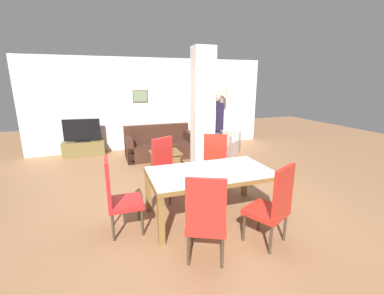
# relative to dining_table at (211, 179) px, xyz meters

# --- Properties ---
(ground_plane) EXTENTS (18.00, 18.00, 0.00)m
(ground_plane) POSITION_rel_dining_table_xyz_m (0.00, 0.00, -0.61)
(ground_plane) COLOR #9A6B47
(back_wall) EXTENTS (7.20, 0.09, 2.70)m
(back_wall) POSITION_rel_dining_table_xyz_m (-0.00, 4.53, 0.75)
(back_wall) COLOR silver
(back_wall) RESTS_ON ground_plane
(divider_pillar) EXTENTS (0.43, 0.33, 2.70)m
(divider_pillar) POSITION_rel_dining_table_xyz_m (0.48, 1.56, 0.74)
(divider_pillar) COLOR silver
(divider_pillar) RESTS_ON ground_plane
(dining_table) EXTENTS (1.85, 1.04, 0.74)m
(dining_table) POSITION_rel_dining_table_xyz_m (0.00, 0.00, 0.00)
(dining_table) COLOR brown
(dining_table) RESTS_ON ground_plane
(dining_chair_near_right) EXTENTS (0.62, 0.62, 1.08)m
(dining_chair_near_right) POSITION_rel_dining_table_xyz_m (0.46, -0.92, -0.04)
(dining_chair_near_right) COLOR red
(dining_chair_near_right) RESTS_ON ground_plane
(dining_chair_head_left) EXTENTS (0.46, 0.46, 1.08)m
(dining_chair_head_left) POSITION_rel_dining_table_xyz_m (-1.35, 0.00, -0.04)
(dining_chair_head_left) COLOR red
(dining_chair_head_left) RESTS_ON ground_plane
(dining_chair_far_left) EXTENTS (0.62, 0.62, 1.08)m
(dining_chair_far_left) POSITION_rel_dining_table_xyz_m (-0.46, 0.91, -0.04)
(dining_chair_far_left) COLOR red
(dining_chair_far_left) RESTS_ON ground_plane
(dining_chair_far_right) EXTENTS (0.62, 0.62, 1.08)m
(dining_chair_far_right) POSITION_rel_dining_table_xyz_m (0.46, 0.88, -0.04)
(dining_chair_far_right) COLOR #B3281A
(dining_chair_far_right) RESTS_ON ground_plane
(dining_chair_near_left) EXTENTS (0.61, 0.61, 1.08)m
(dining_chair_near_left) POSITION_rel_dining_table_xyz_m (-0.46, -0.95, -0.04)
(dining_chair_near_left) COLOR red
(dining_chair_near_left) RESTS_ON ground_plane
(sofa) EXTENTS (1.83, 0.93, 0.84)m
(sofa) POSITION_rel_dining_table_xyz_m (-0.06, 3.43, -0.32)
(sofa) COLOR #3F2318
(sofa) RESTS_ON ground_plane
(armchair) EXTENTS (1.17, 1.17, 0.78)m
(armchair) POSITION_rel_dining_table_xyz_m (1.65, 3.16, -0.33)
(armchair) COLOR #C1A89F
(armchair) RESTS_ON ground_plane
(coffee_table) EXTENTS (0.70, 0.59, 0.41)m
(coffee_table) POSITION_rel_dining_table_xyz_m (-0.14, 2.41, -0.39)
(coffee_table) COLOR brown
(coffee_table) RESTS_ON ground_plane
(bottle) EXTENTS (0.08, 0.08, 0.24)m
(bottle) POSITION_rel_dining_table_xyz_m (-0.19, 2.51, -0.10)
(bottle) COLOR #B2B7BC
(bottle) RESTS_ON coffee_table
(tv_stand) EXTENTS (1.11, 0.40, 0.40)m
(tv_stand) POSITION_rel_dining_table_xyz_m (-2.05, 4.25, -0.40)
(tv_stand) COLOR brown
(tv_stand) RESTS_ON ground_plane
(tv_screen) EXTENTS (0.97, 0.25, 0.63)m
(tv_screen) POSITION_rel_dining_table_xyz_m (-2.05, 4.25, 0.10)
(tv_screen) COLOR black
(tv_screen) RESTS_ON tv_stand
(floor_lamp) EXTENTS (0.31, 0.31, 1.83)m
(floor_lamp) POSITION_rel_dining_table_xyz_m (2.11, 4.08, 0.93)
(floor_lamp) COLOR #B7B7BC
(floor_lamp) RESTS_ON ground_plane
(standing_person) EXTENTS (0.26, 0.40, 1.75)m
(standing_person) POSITION_rel_dining_table_xyz_m (1.22, 2.54, 0.41)
(standing_person) COLOR navy
(standing_person) RESTS_ON ground_plane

